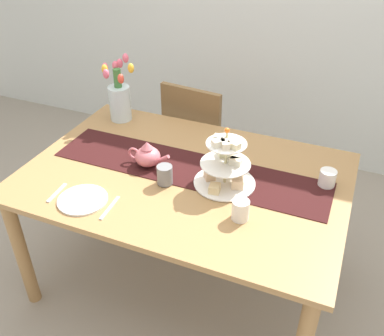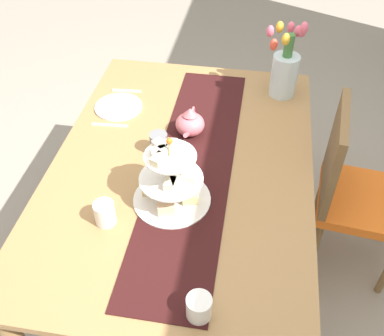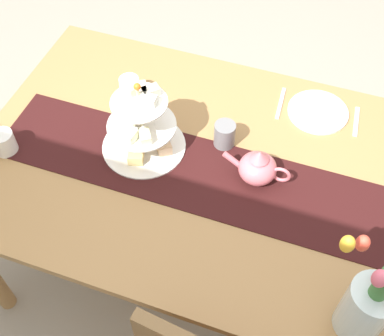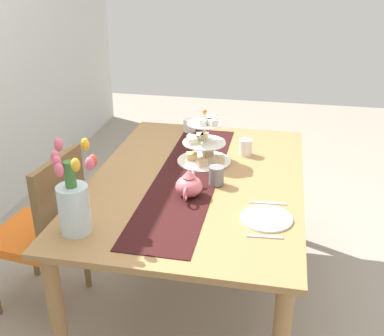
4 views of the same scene
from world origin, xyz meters
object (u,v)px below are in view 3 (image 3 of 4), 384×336
at_px(cream_jug, 4,142).
at_px(mug_grey, 225,134).
at_px(dining_table, 199,178).
at_px(fork_left, 356,121).
at_px(knife_left, 281,103).
at_px(mug_white_text, 130,88).
at_px(tulip_vase, 369,303).
at_px(teapot, 258,167).
at_px(tiered_cake_stand, 141,128).
at_px(dinner_plate_left, 318,112).

distance_m(cream_jug, mug_grey, 0.78).
xyz_separation_m(dining_table, fork_left, (-0.49, -0.38, 0.10)).
bearing_deg(knife_left, cream_jug, 32.41).
xyz_separation_m(cream_jug, mug_white_text, (-0.31, -0.39, 0.01)).
relative_size(dining_table, mug_grey, 16.86).
height_order(tulip_vase, cream_jug, tulip_vase).
height_order(dining_table, fork_left, fork_left).
bearing_deg(teapot, tiered_cake_stand, 0.00).
relative_size(fork_left, mug_grey, 1.58).
xyz_separation_m(tulip_vase, mug_white_text, (0.96, -0.62, -0.10)).
bearing_deg(fork_left, mug_white_text, 10.65).
bearing_deg(cream_jug, knife_left, -147.59).
distance_m(cream_jug, knife_left, 1.03).
distance_m(tiered_cake_stand, fork_left, 0.81).
xyz_separation_m(dining_table, mug_grey, (-0.06, -0.11, 0.15)).
relative_size(cream_jug, fork_left, 0.57).
relative_size(teapot, fork_left, 1.59).
xyz_separation_m(cream_jug, dinner_plate_left, (-1.02, -0.55, -0.04)).
height_order(cream_jug, knife_left, cream_jug).
height_order(tiered_cake_stand, cream_jug, tiered_cake_stand).
relative_size(tiered_cake_stand, dinner_plate_left, 1.32).
height_order(cream_jug, mug_white_text, mug_white_text).
xyz_separation_m(teapot, cream_jug, (0.88, 0.18, -0.02)).
distance_m(teapot, mug_white_text, 0.60).
distance_m(tulip_vase, dinner_plate_left, 0.83).
bearing_deg(dining_table, dinner_plate_left, -132.65).
distance_m(cream_jug, mug_white_text, 0.50).
distance_m(teapot, fork_left, 0.48).
xyz_separation_m(dining_table, mug_white_text, (0.36, -0.22, 0.14)).
distance_m(fork_left, mug_white_text, 0.87).
distance_m(teapot, mug_grey, 0.19).
relative_size(tulip_vase, cream_jug, 4.74).
relative_size(tiered_cake_stand, fork_left, 2.03).
bearing_deg(fork_left, dinner_plate_left, 0.00).
bearing_deg(mug_grey, cream_jug, 21.53).
bearing_deg(mug_white_text, dinner_plate_left, -167.23).
height_order(dinner_plate_left, knife_left, dinner_plate_left).
bearing_deg(tiered_cake_stand, dinner_plate_left, -146.08).
height_order(tiered_cake_stand, dinner_plate_left, tiered_cake_stand).
bearing_deg(fork_left, tulip_vase, 97.91).
distance_m(dining_table, cream_jug, 0.71).
bearing_deg(knife_left, dining_table, 61.77).
xyz_separation_m(tiered_cake_stand, tulip_vase, (-0.81, 0.40, 0.04)).
distance_m(tulip_vase, fork_left, 0.80).
bearing_deg(mug_white_text, dining_table, 148.72).
bearing_deg(dinner_plate_left, tiered_cake_stand, 33.92).
relative_size(teapot, mug_white_text, 2.51).
bearing_deg(fork_left, dining_table, 37.46).
bearing_deg(tiered_cake_stand, teapot, -180.00).
bearing_deg(fork_left, mug_grey, 31.48).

